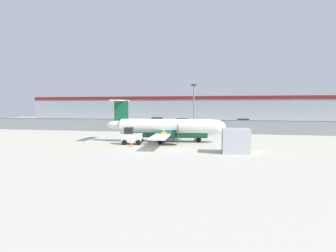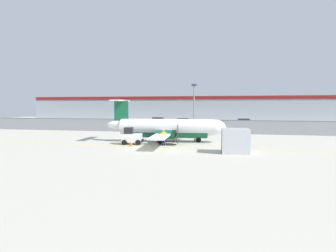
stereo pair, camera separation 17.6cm
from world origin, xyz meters
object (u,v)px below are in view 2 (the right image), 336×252
traffic_cone_far_left (157,140)px  parked_car_1 (157,121)px  traffic_cone_near_right (195,138)px  parked_car_4 (244,123)px  traffic_cone_far_right (127,136)px  parked_car_3 (201,125)px  commuter_airplane (168,128)px  traffic_cone_near_left (131,143)px  parked_car_2 (182,122)px  cargo_container (235,141)px  ground_crew_worker (163,137)px  apron_light_pole (194,105)px  parked_car_0 (121,122)px  baggage_tug (131,137)px  parked_car_5 (283,126)px

traffic_cone_far_left → parked_car_1: parked_car_1 is taller
traffic_cone_near_right → parked_car_4: bearing=75.0°
traffic_cone_far_right → parked_car_3: (7.91, 14.91, 0.58)m
traffic_cone_far_left → parked_car_4: size_ratio=0.15×
commuter_airplane → parked_car_1: commuter_airplane is taller
traffic_cone_near_left → parked_car_2: parked_car_2 is taller
cargo_container → traffic_cone_far_left: size_ratio=4.02×
parked_car_1 → parked_car_4: (18.19, -2.78, 0.00)m
ground_crew_worker → apron_light_pole: size_ratio=0.23×
parked_car_1 → apron_light_pole: size_ratio=0.58×
parked_car_3 → traffic_cone_near_right: bearing=87.1°
parked_car_1 → parked_car_4: 18.40m
parked_car_3 → parked_car_4: 11.43m
ground_crew_worker → parked_car_0: (-14.78, 25.27, -0.06)m
baggage_tug → parked_car_0: baggage_tug is taller
apron_light_pole → traffic_cone_near_right: bearing=-80.6°
parked_car_1 → parked_car_3: 15.81m
traffic_cone_far_left → ground_crew_worker: bearing=-62.2°
parked_car_3 → apron_light_pole: apron_light_pole is taller
parked_car_2 → parked_car_3: same height
baggage_tug → parked_car_4: baggage_tug is taller
baggage_tug → traffic_cone_far_right: bearing=104.1°
traffic_cone_far_left → apron_light_pole: apron_light_pole is taller
parked_car_4 → parked_car_5: size_ratio=1.00×
parked_car_2 → parked_car_5: 19.24m
commuter_airplane → parked_car_4: (9.34, 25.99, -0.71)m
traffic_cone_near_left → parked_car_1: size_ratio=0.15×
traffic_cone_near_left → traffic_cone_far_right: same height
parked_car_0 → parked_car_5: same height
traffic_cone_far_left → parked_car_5: 25.65m
traffic_cone_far_right → ground_crew_worker: bearing=-42.6°
parked_car_4 → parked_car_5: 9.41m
ground_crew_worker → parked_car_4: size_ratio=0.40×
parked_car_4 → parked_car_5: bearing=-52.4°
baggage_tug → parked_car_4: 31.75m
parked_car_3 → parked_car_0: bearing=-22.2°
commuter_airplane → ground_crew_worker: commuter_airplane is taller
ground_crew_worker → parked_car_1: bearing=-7.8°
baggage_tug → ground_crew_worker: baggage_tug is taller
parked_car_2 → parked_car_5: (18.12, -6.44, 0.00)m
commuter_airplane → traffic_cone_far_left: commuter_airplane is taller
baggage_tug → ground_crew_worker: bearing=-14.7°
traffic_cone_far_right → parked_car_2: 23.13m
traffic_cone_near_left → parked_car_3: bearing=77.1°
ground_crew_worker → traffic_cone_near_left: size_ratio=2.66×
traffic_cone_near_left → parked_car_0: (-11.55, 26.45, 0.58)m
cargo_container → traffic_cone_near_right: 9.99m
parked_car_1 → cargo_container: bearing=114.5°
parked_car_3 → apron_light_pole: size_ratio=0.60×
traffic_cone_far_right → parked_car_2: (3.21, 22.90, 0.58)m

